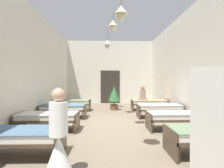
% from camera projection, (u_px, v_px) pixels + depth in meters
% --- Properties ---
extents(ground_plane, '(6.87, 12.81, 0.10)m').
position_uv_depth(ground_plane, '(112.00, 124.00, 6.45)').
color(ground_plane, '#7A6B56').
extents(room_shell, '(6.67, 12.41, 4.59)m').
position_uv_depth(room_shell, '(112.00, 66.00, 7.77)').
color(room_shell, silver).
rests_on(room_shell, ground).
extents(bed_left_row_0, '(1.90, 0.84, 0.57)m').
position_uv_depth(bed_left_row_0, '(16.00, 136.00, 3.55)').
color(bed_left_row_0, '#473828').
rests_on(bed_left_row_0, ground).
extents(bed_right_row_0, '(1.90, 0.84, 0.57)m').
position_uv_depth(bed_right_row_0, '(213.00, 135.00, 3.65)').
color(bed_right_row_0, '#473828').
rests_on(bed_right_row_0, ground).
extents(bed_left_row_1, '(1.90, 0.84, 0.57)m').
position_uv_depth(bed_left_row_1, '(48.00, 117.00, 5.44)').
color(bed_left_row_1, '#473828').
rests_on(bed_left_row_1, ground).
extents(bed_right_row_1, '(1.90, 0.84, 0.57)m').
position_uv_depth(bed_right_row_1, '(177.00, 116.00, 5.55)').
color(bed_right_row_1, '#473828').
rests_on(bed_right_row_1, ground).
extents(bed_left_row_2, '(1.90, 0.84, 0.57)m').
position_uv_depth(bed_left_row_2, '(64.00, 108.00, 7.34)').
color(bed_left_row_2, '#473828').
rests_on(bed_left_row_2, ground).
extents(bed_right_row_2, '(1.90, 0.84, 0.57)m').
position_uv_depth(bed_right_row_2, '(159.00, 108.00, 7.44)').
color(bed_right_row_2, '#473828').
rests_on(bed_right_row_2, ground).
extents(bed_left_row_3, '(1.90, 0.84, 0.57)m').
position_uv_depth(bed_left_row_3, '(73.00, 103.00, 9.24)').
color(bed_left_row_3, '#473828').
rests_on(bed_left_row_3, ground).
extents(bed_right_row_3, '(1.90, 0.84, 0.57)m').
position_uv_depth(bed_right_row_3, '(149.00, 102.00, 9.34)').
color(bed_right_row_3, '#473828').
rests_on(bed_right_row_3, ground).
extents(nurse_near_aisle, '(0.52, 0.52, 1.49)m').
position_uv_depth(nurse_near_aisle, '(59.00, 146.00, 2.76)').
color(nurse_near_aisle, white).
rests_on(nurse_near_aisle, ground).
extents(patient_seated_primary, '(0.44, 0.44, 0.80)m').
position_uv_depth(patient_seated_primary, '(143.00, 95.00, 9.28)').
color(patient_seated_primary, gray).
rests_on(patient_seated_primary, bed_right_row_3).
extents(potted_plant, '(0.66, 0.66, 1.32)m').
position_uv_depth(potted_plant, '(114.00, 95.00, 9.47)').
color(potted_plant, brown).
rests_on(potted_plant, ground).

